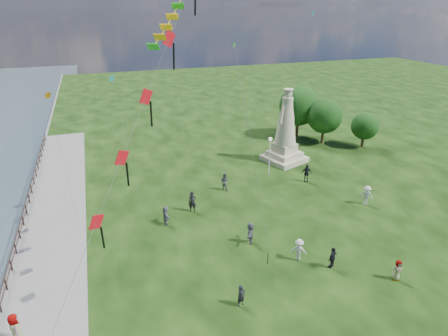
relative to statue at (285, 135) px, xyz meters
name	(u,v)px	position (x,y,z in m)	size (l,w,h in m)	color
waterfront	(32,260)	(-25.63, -10.50, -3.23)	(200.00, 200.00, 1.51)	#314249
statue	(285,135)	(0.00, 0.00, 0.00)	(5.22, 5.22, 8.39)	beige
lamppost	(270,148)	(-3.34, -2.93, -0.12)	(0.39, 0.39, 4.22)	silver
tree_row	(316,112)	(7.22, 5.35, 0.69)	(10.21, 10.68, 6.94)	#382314
person_0	(241,296)	(-13.13, -19.56, -2.42)	(0.54, 0.36, 1.49)	black
person_2	(299,250)	(-7.64, -16.78, -2.33)	(1.08, 0.56, 1.68)	silver
person_3	(333,257)	(-5.90, -18.30, -2.35)	(0.96, 0.49, 1.64)	black
person_4	(397,270)	(-2.59, -20.77, -2.42)	(0.73, 0.45, 1.49)	#595960
person_5	(166,215)	(-15.61, -8.99, -2.35)	(1.52, 0.65, 1.64)	#595960
person_6	(192,202)	(-12.99, -7.70, -2.21)	(0.70, 0.46, 1.91)	black
person_7	(224,181)	(-8.94, -4.63, -2.28)	(0.87, 0.53, 1.78)	#595960
person_8	(366,195)	(2.18, -11.67, -2.25)	(1.19, 0.61, 1.84)	silver
person_9	(306,173)	(-0.44, -5.68, -2.23)	(1.10, 0.57, 1.88)	black
person_10	(16,331)	(-25.39, -18.23, -2.22)	(0.93, 0.57, 1.90)	#595960
person_11	(250,233)	(-10.07, -13.76, -2.29)	(1.63, 0.70, 1.75)	#595960
red_kite_train	(156,76)	(-16.52, -14.88, 9.96)	(12.23, 9.35, 21.14)	black
small_kites	(207,25)	(-7.75, 4.44, 11.57)	(28.94, 18.77, 29.72)	teal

